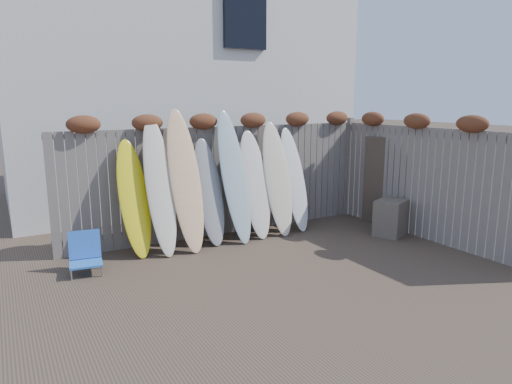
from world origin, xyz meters
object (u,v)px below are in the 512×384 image
beach_chair (85,254)px  surfboard_0 (134,198)px  lattice_panel (392,183)px  wooden_crate (390,218)px

beach_chair → surfboard_0: 1.15m
beach_chair → lattice_panel: (5.70, -0.40, 0.60)m
surfboard_0 → wooden_crate: bearing=-20.4°
beach_chair → lattice_panel: size_ratio=0.34×
wooden_crate → lattice_panel: bearing=44.4°
beach_chair → wooden_crate: wooden_crate is taller
lattice_panel → beach_chair: bearing=153.8°
beach_chair → lattice_panel: bearing=-4.0°
wooden_crate → surfboard_0: bearing=163.9°
surfboard_0 → lattice_panel: bearing=-13.8°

